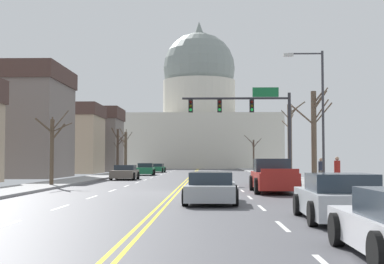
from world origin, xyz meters
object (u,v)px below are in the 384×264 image
at_px(sedan_oncoming_00, 125,173).
at_px(sedan_oncoming_02, 157,168).
at_px(sedan_near_00, 267,177).
at_px(sedan_near_03, 339,199).
at_px(sedan_oncoming_01, 145,169).
at_px(signal_gantry, 251,113).
at_px(pedestrian_01, 337,170).
at_px(pedestrian_00, 321,169).
at_px(sedan_near_02, 212,188).
at_px(pickup_truck_near_01, 273,177).
at_px(street_lamp_right, 318,106).

distance_m(sedan_oncoming_00, sedan_oncoming_02, 26.39).
distance_m(sedan_near_00, sedan_oncoming_02, 38.40).
height_order(sedan_near_03, sedan_oncoming_01, sedan_oncoming_01).
height_order(signal_gantry, sedan_oncoming_01, signal_gantry).
xyz_separation_m(sedan_near_00, pedestrian_01, (3.48, -4.34, 0.54)).
bearing_deg(pedestrian_01, pedestrian_00, 88.42).
bearing_deg(sedan_near_03, sedan_near_02, 119.70).
bearing_deg(sedan_near_02, sedan_oncoming_02, 97.62).
bearing_deg(pedestrian_00, sedan_oncoming_01, 121.36).
xyz_separation_m(pickup_truck_near_01, sedan_near_03, (0.21, -13.12, -0.16)).
relative_size(sedan_near_03, pedestrian_01, 2.65).
distance_m(sedan_near_03, pedestrian_01, 16.18).
bearing_deg(street_lamp_right, sedan_near_00, 121.29).
xyz_separation_m(signal_gantry, street_lamp_right, (3.12, -8.59, -0.31)).
bearing_deg(sedan_near_03, pickup_truck_near_01, 90.90).
xyz_separation_m(sedan_near_02, sedan_near_03, (3.42, -5.99, 0.04)).
relative_size(sedan_near_02, pedestrian_01, 2.78).
height_order(street_lamp_right, sedan_oncoming_02, street_lamp_right).
xyz_separation_m(pickup_truck_near_01, pedestrian_00, (4.04, 7.65, 0.29)).
bearing_deg(sedan_near_00, pedestrian_00, 10.61).
distance_m(street_lamp_right, pickup_truck_near_01, 5.71).
relative_size(sedan_near_00, sedan_oncoming_01, 0.98).
height_order(sedan_oncoming_02, pedestrian_00, pedestrian_00).
xyz_separation_m(sedan_oncoming_01, pedestrian_01, (13.97, -28.16, 0.47)).
distance_m(sedan_near_00, pickup_truck_near_01, 6.99).
relative_size(signal_gantry, pedestrian_00, 4.83).
bearing_deg(sedan_oncoming_00, pedestrian_01, -46.42).
xyz_separation_m(signal_gantry, sedan_oncoming_00, (-10.07, 6.05, -4.47)).
height_order(pedestrian_00, pedestrian_01, pedestrian_01).
bearing_deg(sedan_oncoming_02, pickup_truck_near_01, -77.12).
relative_size(street_lamp_right, pedestrian_01, 4.55).
distance_m(signal_gantry, pickup_truck_near_01, 12.26).
relative_size(sedan_near_00, sedan_near_03, 0.95).
xyz_separation_m(signal_gantry, sedan_oncoming_01, (-9.85, 19.31, -4.43)).
distance_m(sedan_near_02, pedestrian_01, 12.08).
relative_size(pickup_truck_near_01, sedan_oncoming_01, 1.28).
xyz_separation_m(sedan_near_00, sedan_oncoming_01, (-10.49, 23.82, 0.07)).
xyz_separation_m(sedan_near_02, pedestrian_01, (7.11, 9.75, 0.52)).
relative_size(pickup_truck_near_01, sedan_oncoming_00, 1.26).
bearing_deg(pedestrian_01, sedan_near_03, -103.20).
bearing_deg(sedan_oncoming_00, sedan_oncoming_02, 89.48).
distance_m(pickup_truck_near_01, pedestrian_00, 8.65).
xyz_separation_m(street_lamp_right, pickup_truck_near_01, (-2.90, -2.89, -3.97)).
relative_size(signal_gantry, sedan_near_02, 1.67).
xyz_separation_m(sedan_near_00, sedan_oncoming_00, (-10.71, 10.56, 0.04)).
bearing_deg(sedan_oncoming_00, sedan_near_00, -44.61).
height_order(street_lamp_right, pickup_truck_near_01, street_lamp_right).
height_order(sedan_oncoming_02, pedestrian_01, pedestrian_01).
xyz_separation_m(sedan_near_02, pedestrian_00, (7.25, 14.77, 0.49)).
bearing_deg(pedestrian_01, sedan_oncoming_01, 116.38).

